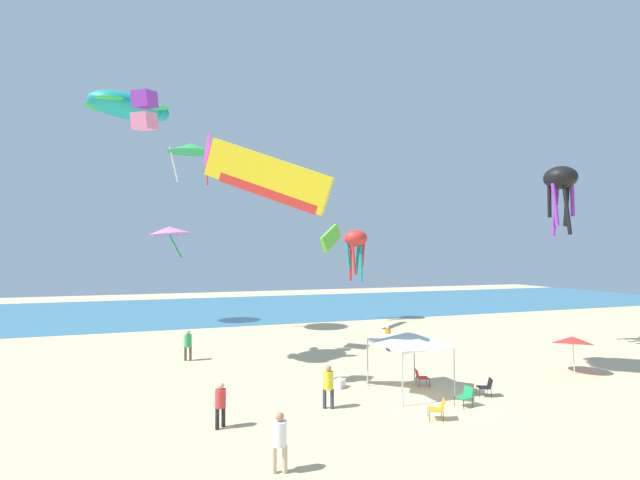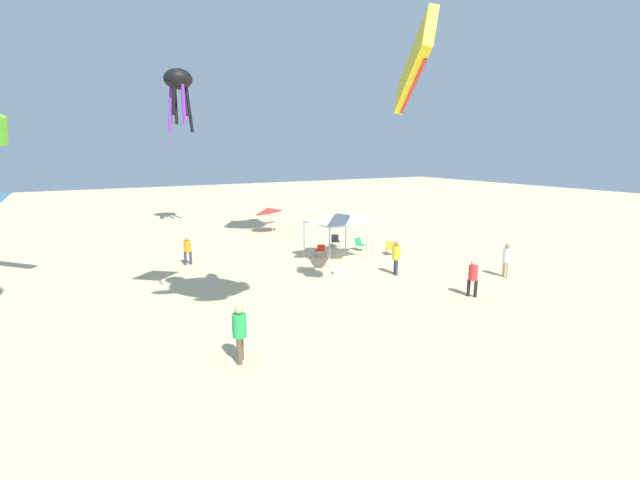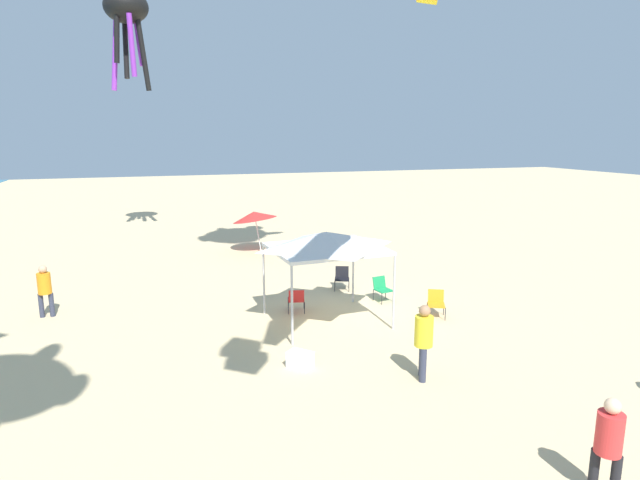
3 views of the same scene
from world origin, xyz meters
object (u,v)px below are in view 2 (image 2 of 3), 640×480
folding_chair_facing_ocean (360,243)px  kite_parafoil_yellow (413,68)px  folding_chair_right_of_tent (335,240)px  person_kite_handler (187,248)px  canopy_tent (338,218)px  beach_umbrella (268,210)px  person_by_tent (507,257)px  person_far_stroller (473,275)px  folding_chair_left_of_tent (320,249)px  folding_chair_near_cooler (390,247)px  kite_octopus_black (178,83)px  person_near_umbrella (239,329)px  cooler_box (340,271)px  person_beachcomber (396,255)px

folding_chair_facing_ocean → kite_parafoil_yellow: kite_parafoil_yellow is taller
folding_chair_right_of_tent → kite_parafoil_yellow: bearing=-81.2°
person_kite_handler → kite_parafoil_yellow: 15.45m
person_kite_handler → canopy_tent: bearing=162.1°
beach_umbrella → person_by_tent: 18.85m
beach_umbrella → kite_parafoil_yellow: bearing=178.9°
beach_umbrella → person_far_stroller: 19.39m
folding_chair_left_of_tent → folding_chair_near_cooler: size_ratio=1.00×
person_kite_handler → kite_octopus_black: bearing=-99.9°
person_kite_handler → person_near_umbrella: (-12.95, 1.43, 0.11)m
cooler_box → folding_chair_facing_ocean: bearing=-44.8°
folding_chair_left_of_tent → kite_parafoil_yellow: 12.27m
folding_chair_near_cooler → person_by_tent: 7.27m
folding_chair_right_of_tent → person_beachcomber: (-7.44, 0.78, 0.59)m
canopy_tent → folding_chair_facing_ocean: size_ratio=4.16×
folding_chair_right_of_tent → folding_chair_facing_ocean: bearing=-43.7°
folding_chair_facing_ocean → person_far_stroller: person_far_stroller is taller
beach_umbrella → folding_chair_right_of_tent: bearing=-166.0°
folding_chair_facing_ocean → person_far_stroller: size_ratio=0.48×
beach_umbrella → folding_chair_near_cooler: 11.67m
folding_chair_left_of_tent → folding_chair_facing_ocean: same height
folding_chair_near_cooler → kite_parafoil_yellow: bearing=-96.8°
person_kite_handler → kite_octopus_black: size_ratio=0.34×
beach_umbrella → folding_chair_left_of_tent: (-9.33, 0.52, -1.30)m
folding_chair_facing_ocean → person_near_umbrella: (-11.13, 12.18, 0.62)m
beach_umbrella → cooler_box: size_ratio=3.04×
folding_chair_left_of_tent → cooler_box: 4.06m
person_far_stroller → person_beachcomber: person_beachcomber is taller
person_far_stroller → person_near_umbrella: person_near_umbrella is taller
folding_chair_near_cooler → person_near_umbrella: size_ratio=0.44×
folding_chair_right_of_tent → kite_octopus_black: kite_octopus_black is taller
folding_chair_near_cooler → folding_chair_facing_ocean: same height
canopy_tent → kite_octopus_black: size_ratio=0.69×
folding_chair_facing_ocean → person_by_tent: bearing=-80.7°
beach_umbrella → kite_parafoil_yellow: kite_parafoil_yellow is taller
canopy_tent → person_by_tent: canopy_tent is taller
folding_chair_left_of_tent → folding_chair_facing_ocean: size_ratio=1.00×
folding_chair_left_of_tent → person_beachcomber: bearing=120.2°
folding_chair_facing_ocean → kite_parafoil_yellow: (-8.06, 2.98, 9.49)m
canopy_tent → folding_chair_right_of_tent: bearing=-28.8°
folding_chair_left_of_tent → folding_chair_right_of_tent: (2.03, -2.34, 0.00)m
person_far_stroller → person_kite_handler: bearing=-177.5°
person_beachcomber → kite_parafoil_yellow: kite_parafoil_yellow is taller
folding_chair_near_cooler → person_far_stroller: person_far_stroller is taller
person_by_tent → person_kite_handler: person_by_tent is taller
person_kite_handler → folding_chair_facing_ocean: bearing=173.2°
folding_chair_left_of_tent → cooler_box: folding_chair_left_of_tent is taller
person_beachcomber → kite_parafoil_yellow: size_ratio=0.34×
beach_umbrella → folding_chair_near_cooler: size_ratio=2.73×
person_far_stroller → person_by_tent: (1.35, -4.00, 0.05)m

